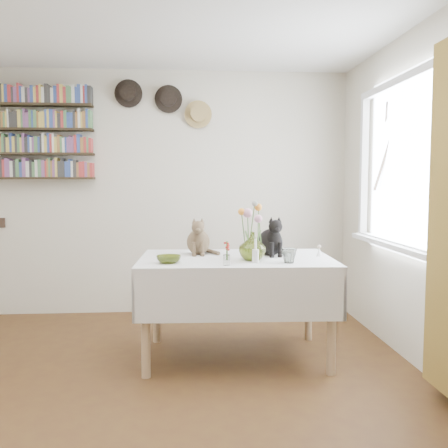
{
  "coord_description": "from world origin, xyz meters",
  "views": [
    {
      "loc": [
        0.32,
        -2.96,
        1.36
      ],
      "look_at": [
        0.6,
        0.72,
        1.05
      ],
      "focal_mm": 40.0,
      "sensor_mm": 36.0,
      "label": 1
    }
  ],
  "objects": [
    {
      "name": "porcelain_figurine",
      "position": [
        1.35,
        0.82,
        0.82
      ],
      "size": [
        0.05,
        0.05,
        0.09
      ],
      "color": "white",
      "rests_on": "dining_table"
    },
    {
      "name": "room",
      "position": [
        0.0,
        0.0,
        1.25
      ],
      "size": [
        4.08,
        4.58,
        2.58
      ],
      "color": "brown",
      "rests_on": "ground"
    },
    {
      "name": "candlestick",
      "position": [
        0.81,
        0.55,
        0.84
      ],
      "size": [
        0.05,
        0.05,
        0.17
      ],
      "color": "white",
      "rests_on": "dining_table"
    },
    {
      "name": "tabby_cat",
      "position": [
        0.42,
        1.02,
        0.94
      ],
      "size": [
        0.21,
        0.26,
        0.3
      ],
      "primitive_type": null,
      "rotation": [
        0.0,
        0.0,
        -0.03
      ],
      "color": "olive",
      "rests_on": "dining_table"
    },
    {
      "name": "berry_jar",
      "position": [
        0.6,
        0.46,
        0.87
      ],
      "size": [
        0.05,
        0.05,
        0.19
      ],
      "color": "white",
      "rests_on": "dining_table"
    },
    {
      "name": "wall_hats",
      "position": [
        0.12,
        2.19,
        2.17
      ],
      "size": [
        0.98,
        0.09,
        0.48
      ],
      "color": "black",
      "rests_on": "room"
    },
    {
      "name": "black_cat",
      "position": [
        0.98,
        0.92,
        0.94
      ],
      "size": [
        0.25,
        0.3,
        0.32
      ],
      "primitive_type": null,
      "rotation": [
        0.0,
        0.0,
        0.17
      ],
      "color": "black",
      "rests_on": "dining_table"
    },
    {
      "name": "flower_vase",
      "position": [
        0.81,
        0.67,
        0.89
      ],
      "size": [
        0.27,
        0.27,
        0.21
      ],
      "primitive_type": "imported",
      "rotation": [
        0.0,
        0.0,
        -0.46
      ],
      "color": "#9BAC44",
      "rests_on": "dining_table"
    },
    {
      "name": "flower_bouquet",
      "position": [
        0.81,
        0.69,
        1.13
      ],
      "size": [
        0.17,
        0.12,
        0.39
      ],
      "color": "#4C7233",
      "rests_on": "flower_vase"
    },
    {
      "name": "green_bowl",
      "position": [
        0.19,
        0.59,
        0.81
      ],
      "size": [
        0.19,
        0.19,
        0.05
      ],
      "primitive_type": "imported",
      "rotation": [
        0.0,
        0.0,
        0.11
      ],
      "color": "#9BAC44",
      "rests_on": "dining_table"
    },
    {
      "name": "dining_table",
      "position": [
        0.7,
        0.82,
        0.59
      ],
      "size": [
        1.5,
        1.0,
        0.78
      ],
      "color": "white",
      "rests_on": "room"
    },
    {
      "name": "drinking_glass",
      "position": [
        1.05,
        0.53,
        0.84
      ],
      "size": [
        0.15,
        0.15,
        0.1
      ],
      "primitive_type": "imported",
      "rotation": [
        0.0,
        0.0,
        -0.44
      ],
      "color": "white",
      "rests_on": "dining_table"
    },
    {
      "name": "window",
      "position": [
        1.97,
        0.8,
        1.4
      ],
      "size": [
        0.12,
        1.52,
        1.32
      ],
      "color": "white",
      "rests_on": "room"
    },
    {
      "name": "bookshelf_unit",
      "position": [
        -1.1,
        2.16,
        1.84
      ],
      "size": [
        1.0,
        0.16,
        0.91
      ],
      "color": "#302617",
      "rests_on": "room"
    }
  ]
}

